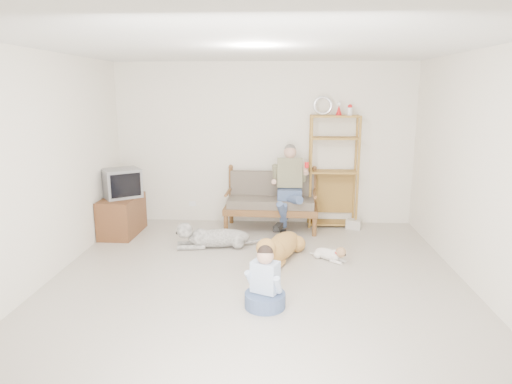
# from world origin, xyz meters

# --- Properties ---
(floor) EXTENTS (5.50, 5.50, 0.00)m
(floor) POSITION_xyz_m (0.00, 0.00, 0.00)
(floor) COLOR beige
(floor) RESTS_ON ground
(ceiling) EXTENTS (5.50, 5.50, 0.00)m
(ceiling) POSITION_xyz_m (0.00, 0.00, 2.70)
(ceiling) COLOR white
(ceiling) RESTS_ON ground
(wall_back) EXTENTS (5.00, 0.00, 5.00)m
(wall_back) POSITION_xyz_m (0.00, 2.75, 1.35)
(wall_back) COLOR silver
(wall_back) RESTS_ON ground
(wall_front) EXTENTS (5.00, 0.00, 5.00)m
(wall_front) POSITION_xyz_m (0.00, -2.75, 1.35)
(wall_front) COLOR silver
(wall_front) RESTS_ON ground
(wall_left) EXTENTS (0.00, 5.50, 5.50)m
(wall_left) POSITION_xyz_m (-2.50, 0.00, 1.35)
(wall_left) COLOR silver
(wall_left) RESTS_ON ground
(wall_right) EXTENTS (0.00, 5.50, 5.50)m
(wall_right) POSITION_xyz_m (2.50, 0.00, 1.35)
(wall_right) COLOR silver
(wall_right) RESTS_ON ground
(loveseat) EXTENTS (1.53, 0.76, 0.95)m
(loveseat) POSITION_xyz_m (0.13, 2.35, 0.49)
(loveseat) COLOR brown
(loveseat) RESTS_ON ground
(man) EXTENTS (0.53, 0.76, 1.23)m
(man) POSITION_xyz_m (0.40, 2.13, 0.64)
(man) COLOR #44547E
(man) RESTS_ON loveseat
(etagere) EXTENTS (0.82, 0.36, 2.16)m
(etagere) POSITION_xyz_m (1.15, 2.55, 0.95)
(etagere) COLOR #A87A34
(etagere) RESTS_ON ground
(book_stack) EXTENTS (0.29, 0.25, 0.15)m
(book_stack) POSITION_xyz_m (1.50, 2.38, 0.08)
(book_stack) COLOR silver
(book_stack) RESTS_ON ground
(tv_stand) EXTENTS (0.53, 0.91, 0.60)m
(tv_stand) POSITION_xyz_m (-2.23, 1.91, 0.30)
(tv_stand) COLOR brown
(tv_stand) RESTS_ON ground
(crt_tv) EXTENTS (0.69, 0.66, 0.45)m
(crt_tv) POSITION_xyz_m (-2.20, 1.93, 0.82)
(crt_tv) COLOR slate
(crt_tv) RESTS_ON tv_stand
(wall_outlet) EXTENTS (0.12, 0.02, 0.08)m
(wall_outlet) POSITION_xyz_m (-1.25, 2.73, 0.30)
(wall_outlet) COLOR white
(wall_outlet) RESTS_ON ground
(golden_retriever) EXTENTS (0.69, 1.41, 0.44)m
(golden_retriever) POSITION_xyz_m (0.26, 0.88, 0.18)
(golden_retriever) COLOR #C58644
(golden_retriever) RESTS_ON ground
(shaggy_dog) EXTENTS (1.29, 0.45, 0.39)m
(shaggy_dog) POSITION_xyz_m (-0.72, 1.36, 0.16)
(shaggy_dog) COLOR white
(shaggy_dog) RESTS_ON ground
(terrier) EXTENTS (0.50, 0.42, 0.22)m
(terrier) POSITION_xyz_m (0.97, 0.91, 0.09)
(terrier) COLOR white
(terrier) RESTS_ON ground
(child) EXTENTS (0.43, 0.43, 0.68)m
(child) POSITION_xyz_m (0.13, -0.47, 0.25)
(child) COLOR #44547E
(child) RESTS_ON ground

